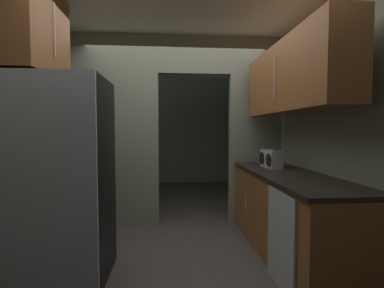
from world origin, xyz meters
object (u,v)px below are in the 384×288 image
object	(u,v)px
refrigerator	(62,180)
book_stack	(261,159)
dishwasher	(281,240)
boombox	(271,159)

from	to	relation	value
refrigerator	book_stack	bearing A→B (deg)	28.07
refrigerator	dishwasher	xyz separation A→B (m)	(1.90, -0.29, -0.49)
refrigerator	dishwasher	distance (m)	1.99
dishwasher	boombox	world-z (taller)	boombox
refrigerator	dishwasher	bearing A→B (deg)	-8.73
refrigerator	dishwasher	world-z (taller)	refrigerator
refrigerator	boombox	bearing A→B (deg)	19.38
dishwasher	boombox	xyz separation A→B (m)	(0.30, 1.07, 0.58)
refrigerator	book_stack	world-z (taller)	refrigerator
refrigerator	book_stack	distance (m)	2.51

